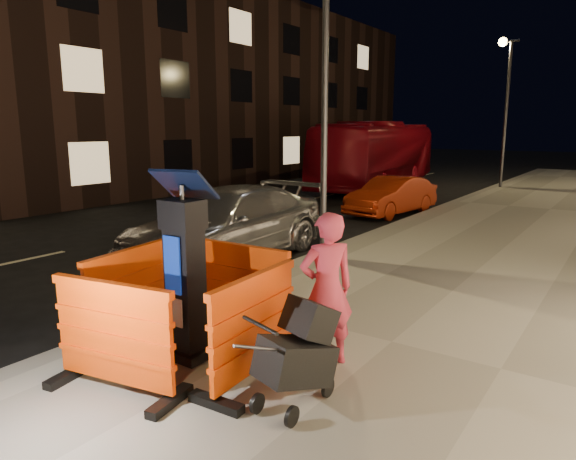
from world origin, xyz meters
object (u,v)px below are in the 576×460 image
Objects in this scene: barrier_back at (242,288)px; stroller at (295,356)px; barrier_kerbside at (130,294)px; car_silver at (227,259)px; barrier_bldgside at (254,328)px; car_red at (391,214)px; man at (327,289)px; parking_kiosk at (185,271)px; barrier_front at (114,338)px; bus_doubledecker at (377,187)px.

barrier_back reaches higher than stroller.
barrier_back is 1.00× the size of barrier_kerbside.
car_silver is at bearing 131.63° from barrier_back.
car_red is at bearing 13.35° from barrier_bldgside.
barrier_back is 1.39m from man.
barrier_kerbside is 11.18m from car_red.
parking_kiosk is 1.40× the size of barrier_bldgside.
car_red is (-2.36, 10.12, -0.70)m from barrier_back.
barrier_front is 1.00× the size of barrier_back.
barrier_kerbside is 0.40× the size of car_red.
parking_kiosk reaches higher than barrier_front.
car_silver is 5.45m from man.
car_silver reaches higher than car_red.
bus_doubledecker reaches higher than car_red.
parking_kiosk is 1.64m from stroller.
bus_doubledecker is at bearing 126.67° from car_red.
parking_kiosk is 1.40× the size of barrier_front.
barrier_kerbside is 4.50m from car_silver.
man is (1.35, 1.69, 0.28)m from barrier_front.
barrier_front is at bearing -70.49° from car_red.
barrier_back is at bearing -44.35° from car_silver.
barrier_kerbside is 2.50m from stroller.
barrier_back is 1.34m from barrier_bldgside.
barrier_front is at bearing -1.37° from man.
barrier_kerbside is at bearing 174.71° from parking_kiosk.
barrier_front is 0.40× the size of car_red.
barrier_back is 1.90m from stroller.
barrier_back is at bearing -61.69° from man.
car_silver is at bearing 154.31° from stroller.
bus_doubledecker is at bearing 8.38° from barrier_kerbside.
bus_doubledecker is (-5.91, 18.63, -0.70)m from barrier_front.
man is at bearing 41.18° from barrier_front.
barrier_back and barrier_bldgside have the same top height.
barrier_front is 5.78m from car_silver.
barrier_kerbside is (-0.95, -0.95, 0.00)m from barrier_back.
man is (1.35, 0.74, -0.16)m from parking_kiosk.
man reaches higher than barrier_front.
barrier_front is 0.85× the size of man.
man is (4.27, -3.24, 0.98)m from car_silver.
barrier_front is at bearing -135.76° from stroller.
barrier_front is 1.74m from stroller.
parking_kiosk is at bearing -52.02° from car_silver.
barrier_front is 0.28× the size of car_silver.
barrier_kerbside is (-0.95, 0.95, 0.00)m from barrier_front.
barrier_front is 1.00× the size of barrier_kerbside.
car_silver is (-2.92, 3.98, -1.14)m from parking_kiosk.
parking_kiosk reaches higher than man.
bus_doubledecker is 11.18× the size of stroller.
man is at bearing -73.81° from bus_doubledecker.
stroller is (4.47, -4.14, 0.62)m from car_silver.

